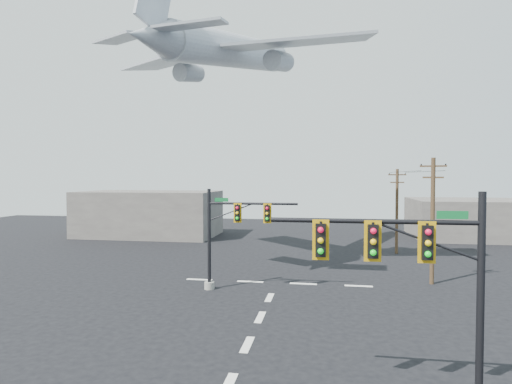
% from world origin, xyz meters
% --- Properties ---
extents(ground, '(120.00, 120.00, 0.00)m').
position_xyz_m(ground, '(0.00, 0.00, 0.00)').
color(ground, black).
rests_on(ground, ground).
extents(lane_markings, '(14.00, 21.20, 0.01)m').
position_xyz_m(lane_markings, '(0.00, 5.33, 0.01)').
color(lane_markings, silver).
rests_on(lane_markings, ground).
extents(signal_mast_near, '(7.50, 0.82, 7.44)m').
position_xyz_m(signal_mast_near, '(7.00, -4.33, 4.22)').
color(signal_mast_near, gray).
rests_on(signal_mast_near, ground).
extents(signal_mast_far, '(6.59, 0.78, 7.10)m').
position_xyz_m(signal_mast_far, '(-3.15, 9.40, 3.80)').
color(signal_mast_far, gray).
rests_on(signal_mast_far, ground).
extents(utility_pole_a, '(1.84, 0.60, 9.35)m').
position_xyz_m(utility_pole_a, '(11.39, 13.53, 4.89)').
color(utility_pole_a, '#4D3821').
rests_on(utility_pole_a, ground).
extents(utility_pole_b, '(1.77, 0.30, 8.76)m').
position_xyz_m(utility_pole_b, '(10.85, 26.23, 4.58)').
color(utility_pole_b, '#4D3821').
rests_on(utility_pole_b, ground).
extents(power_lines, '(2.19, 12.70, 0.03)m').
position_xyz_m(power_lines, '(11.12, 19.88, 8.40)').
color(power_lines, black).
extents(airliner, '(25.20, 27.14, 7.70)m').
position_xyz_m(airliner, '(-4.92, 19.05, 19.43)').
color(airliner, '#AEB3BA').
extents(building_left, '(18.00, 10.00, 6.00)m').
position_xyz_m(building_left, '(-20.00, 35.00, 3.00)').
color(building_left, '#6A645D').
rests_on(building_left, ground).
extents(building_right, '(14.00, 12.00, 5.00)m').
position_xyz_m(building_right, '(22.00, 40.00, 2.50)').
color(building_right, '#6A645D').
rests_on(building_right, ground).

